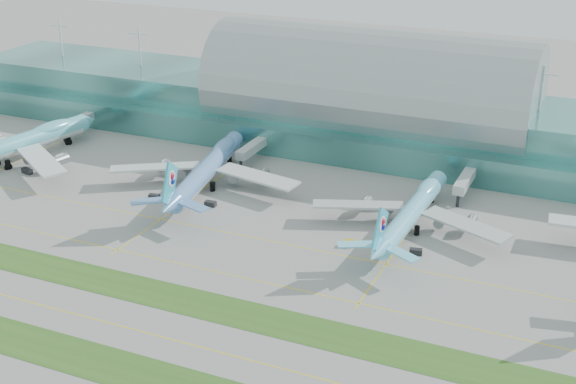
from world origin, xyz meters
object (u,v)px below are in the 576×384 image
at_px(terminal, 369,108).
at_px(airliner_b, 208,167).
at_px(airliner_c, 413,210).
at_px(airliner_a, 11,145).

distance_m(terminal, airliner_b, 69.52).
relative_size(airliner_b, airliner_c, 1.09).
bearing_deg(airliner_c, airliner_b, 177.61).
xyz_separation_m(terminal, airliner_c, (35.23, -64.10, -8.50)).
height_order(terminal, airliner_a, terminal).
height_order(airliner_a, airliner_b, airliner_a).
distance_m(airliner_a, airliner_b, 73.36).
distance_m(terminal, airliner_a, 128.46).
bearing_deg(airliner_c, terminal, 120.12).
xyz_separation_m(airliner_b, airliner_c, (70.22, -4.56, -0.52)).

